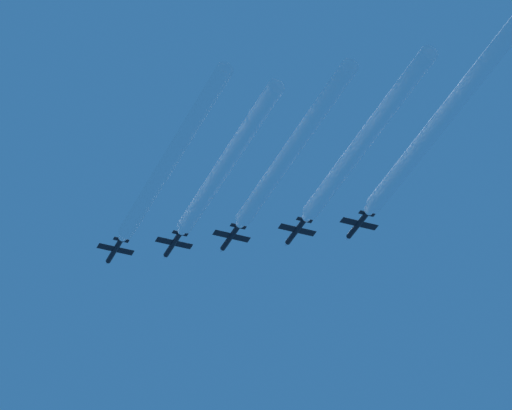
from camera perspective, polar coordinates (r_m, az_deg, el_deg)
The scene contains 10 objects.
jet_lead at distance 358.29m, azimuth -4.56°, elevation -1.47°, with size 7.42×10.80×2.60m.
jet_second_echelon at distance 354.13m, azimuth -2.68°, elevation -1.27°, with size 7.42×10.80×2.60m.
jet_third_echelon at distance 348.63m, azimuth -0.83°, elevation -1.05°, with size 7.42×10.80×2.60m.
jet_fourth_echelon at distance 345.46m, azimuth 1.28°, elevation -0.85°, with size 7.42×10.80×2.60m.
jet_fifth_echelon at distance 342.09m, azimuth 3.27°, elevation -0.66°, with size 7.42×10.80×2.60m.
smoke_trail_lead at distance 332.17m, azimuth -2.76°, elevation 1.49°, with size 3.15×56.93×3.15m.
smoke_trail_second_echelon at distance 331.41m, azimuth -0.96°, elevation 1.36°, with size 3.15×49.07×3.15m.
smoke_trail_third_echelon at distance 325.22m, azimuth 1.15°, elevation 1.78°, with size 3.15×52.11×3.15m.
smoke_trail_fourth_echelon at distance 322.18m, azimuth 3.48°, elevation 2.08°, with size 3.15×53.25×3.15m.
smoke_trail_fifth_echelon at distance 315.27m, azimuth 6.11°, elevation 2.92°, with size 3.15×65.07×3.15m.
Camera 1 is at (-103.90, -269.73, 2.84)m, focal length 124.85 mm.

